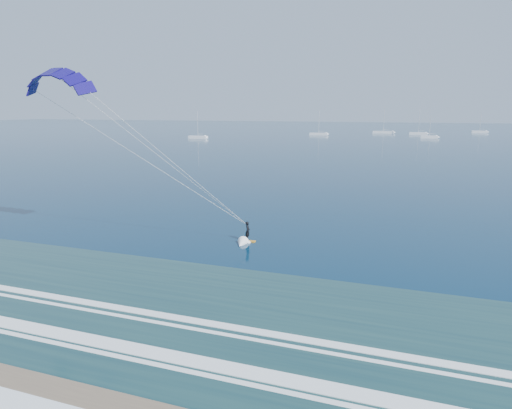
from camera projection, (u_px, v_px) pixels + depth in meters
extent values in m
cube|color=#1E423F|center=(206.00, 337.00, 25.47)|extent=(600.00, 22.00, 0.03)
cube|color=white|center=(139.00, 407.00, 19.47)|extent=(600.00, 0.90, 0.07)
cube|color=white|center=(184.00, 359.00, 23.16)|extent=(600.00, 1.10, 0.07)
cube|color=white|center=(217.00, 325.00, 26.84)|extent=(600.00, 0.70, 0.07)
cube|color=orange|center=(248.00, 241.00, 43.95)|extent=(1.52, 0.49, 0.09)
imported|color=black|center=(248.00, 231.00, 43.75)|extent=(0.61, 0.78, 1.88)
cone|color=white|center=(241.00, 244.00, 42.79)|extent=(1.31, 1.74, 1.10)
cube|color=white|center=(198.00, 137.00, 196.96)|extent=(8.47, 2.40, 1.20)
cylinder|color=silver|center=(198.00, 124.00, 195.78)|extent=(0.18, 0.18, 10.36)
cylinder|color=silver|center=(200.00, 134.00, 196.28)|extent=(2.60, 0.12, 0.12)
cube|color=white|center=(319.00, 134.00, 222.01)|extent=(8.74, 2.40, 1.20)
cylinder|color=silver|center=(319.00, 122.00, 220.78)|extent=(0.18, 0.18, 10.80)
cylinder|color=silver|center=(321.00, 131.00, 221.32)|extent=(2.60, 0.12, 0.12)
cube|color=white|center=(383.00, 132.00, 239.51)|extent=(10.82, 2.40, 1.20)
cylinder|color=silver|center=(384.00, 118.00, 238.04)|extent=(0.18, 0.18, 13.10)
cylinder|color=silver|center=(386.00, 130.00, 238.82)|extent=(2.60, 0.12, 0.12)
cube|color=white|center=(429.00, 137.00, 198.50)|extent=(7.09, 2.40, 1.20)
cylinder|color=silver|center=(430.00, 125.00, 197.47)|extent=(0.18, 0.18, 8.86)
cylinder|color=silver|center=(432.00, 134.00, 197.82)|extent=(2.60, 0.12, 0.12)
cube|color=white|center=(479.00, 132.00, 243.55)|extent=(7.71, 2.40, 1.20)
cylinder|color=silver|center=(480.00, 122.00, 242.46)|extent=(0.18, 0.18, 9.43)
cylinder|color=silver|center=(482.00, 129.00, 242.87)|extent=(2.60, 0.12, 0.12)
cube|color=white|center=(418.00, 134.00, 226.81)|extent=(8.41, 2.40, 1.20)
cylinder|color=silver|center=(419.00, 120.00, 225.49)|extent=(0.18, 0.18, 11.68)
cylinder|color=silver|center=(421.00, 131.00, 226.13)|extent=(2.60, 0.12, 0.12)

